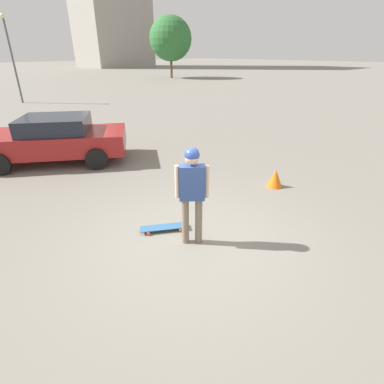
% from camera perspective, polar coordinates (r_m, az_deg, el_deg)
% --- Properties ---
extents(ground_plane, '(220.00, 220.00, 0.00)m').
position_cam_1_polar(ground_plane, '(5.45, -0.00, -9.43)').
color(ground_plane, gray).
extents(person, '(0.45, 0.43, 1.76)m').
position_cam_1_polar(person, '(4.91, -0.00, 1.16)').
color(person, '#7A6B56').
rests_on(person, ground_plane).
extents(skateboard, '(0.88, 0.65, 0.08)m').
position_cam_1_polar(skateboard, '(5.76, -5.37, -6.72)').
color(skateboard, '#336693').
rests_on(skateboard, ground_plane).
extents(car_parked_near, '(4.51, 3.82, 1.37)m').
position_cam_1_polar(car_parked_near, '(10.06, -24.67, 9.24)').
color(car_parked_near, maroon).
rests_on(car_parked_near, ground_plane).
extents(tree_distant, '(5.16, 5.16, 7.08)m').
position_cam_1_polar(tree_distant, '(41.12, -4.10, 27.12)').
color(tree_distant, brown).
rests_on(tree_distant, ground_plane).
extents(traffic_cone, '(0.39, 0.39, 0.45)m').
position_cam_1_polar(traffic_cone, '(7.77, 15.56, 2.54)').
color(traffic_cone, orange).
rests_on(traffic_cone, ground_plane).
extents(lamp_post, '(0.28, 0.28, 5.15)m').
position_cam_1_polar(lamp_post, '(23.42, -31.20, 21.84)').
color(lamp_post, '#59595E').
rests_on(lamp_post, ground_plane).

